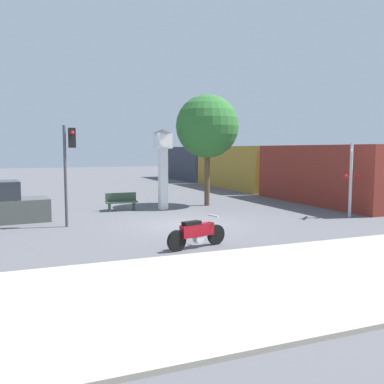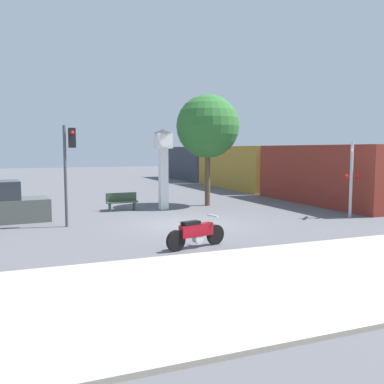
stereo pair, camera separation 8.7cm
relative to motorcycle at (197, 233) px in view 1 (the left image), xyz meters
name	(u,v)px [view 1 (the left image)]	position (x,y,z in m)	size (l,w,h in m)	color
ground_plane	(187,224)	(1.28, 4.18, -0.48)	(120.00, 120.00, 0.00)	#56565B
sidewalk_strip	(307,276)	(1.28, -4.00, -0.43)	(36.00, 6.00, 0.10)	#B2A893
motorcycle	(197,233)	(0.00, 0.00, 0.00)	(2.22, 0.78, 1.00)	black
clock_tower	(163,156)	(1.80, 8.91, 2.30)	(0.97, 0.97, 4.21)	white
freight_train	(238,167)	(11.37, 18.46, 1.22)	(2.80, 31.75, 3.40)	maroon
traffic_light	(69,157)	(-3.34, 5.46, 2.36)	(0.50, 0.35, 4.12)	#47474C
railroad_crossing_signal	(351,176)	(9.10, 3.15, 1.43)	(0.90, 0.82, 3.49)	#B7B7BC
street_tree	(207,127)	(4.57, 9.43, 3.93)	(3.50, 3.50, 6.18)	brown
bench	(121,201)	(-0.38, 9.18, 0.01)	(1.60, 0.44, 0.92)	#384C38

